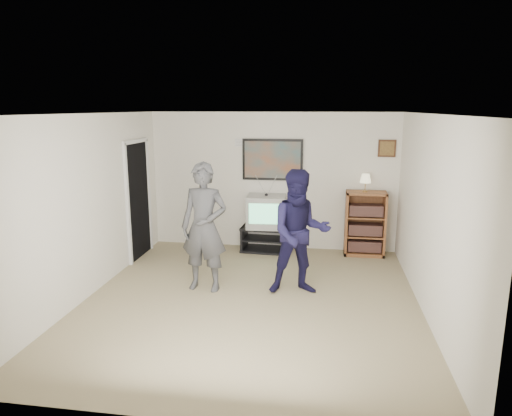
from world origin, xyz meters
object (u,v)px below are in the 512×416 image
(crt_television, at_px, (266,211))
(person_short, at_px, (300,233))
(media_stand, at_px, (267,239))
(bookshelf, at_px, (365,224))
(person_tall, at_px, (204,227))

(crt_television, relative_size, person_short, 0.39)
(person_short, bearing_deg, media_stand, 99.00)
(bookshelf, distance_m, person_tall, 3.11)
(person_tall, bearing_deg, media_stand, 76.55)
(bookshelf, bearing_deg, crt_television, -178.37)
(crt_television, xyz_separation_m, bookshelf, (1.75, 0.05, -0.17))
(media_stand, bearing_deg, person_short, -66.10)
(media_stand, distance_m, person_short, 2.07)
(media_stand, xyz_separation_m, person_short, (0.70, -1.84, 0.65))
(person_tall, xyz_separation_m, person_short, (1.35, 0.06, -0.04))
(crt_television, relative_size, bookshelf, 0.60)
(crt_television, bearing_deg, media_stand, -3.08)
(person_tall, height_order, person_short, person_tall)
(crt_television, height_order, person_tall, person_tall)
(bookshelf, relative_size, person_short, 0.65)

